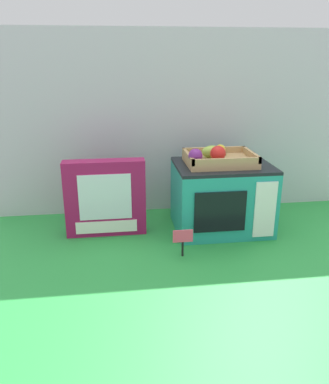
{
  "coord_description": "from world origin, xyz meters",
  "views": [
    {
      "loc": [
        -0.3,
        -1.4,
        0.66
      ],
      "look_at": [
        -0.11,
        0.02,
        0.16
      ],
      "focal_mm": 36.5,
      "sensor_mm": 36.0,
      "label": 1
    }
  ],
  "objects_px": {
    "cookie_set_box": "(105,198)",
    "price_sign": "(183,239)",
    "food_groups_crate": "(217,158)",
    "toy_microwave": "(222,197)"
  },
  "relations": [
    {
      "from": "cookie_set_box",
      "to": "price_sign",
      "type": "xyz_separation_m",
      "value": [
        0.26,
        -0.22,
        -0.08
      ]
    },
    {
      "from": "price_sign",
      "to": "food_groups_crate",
      "type": "bearing_deg",
      "value": 51.98
    },
    {
      "from": "food_groups_crate",
      "to": "cookie_set_box",
      "type": "relative_size",
      "value": 0.85
    },
    {
      "from": "toy_microwave",
      "to": "food_groups_crate",
      "type": "bearing_deg",
      "value": -178.35
    },
    {
      "from": "toy_microwave",
      "to": "price_sign",
      "type": "bearing_deg",
      "value": -131.94
    },
    {
      "from": "toy_microwave",
      "to": "cookie_set_box",
      "type": "bearing_deg",
      "value": 179.0
    },
    {
      "from": "food_groups_crate",
      "to": "cookie_set_box",
      "type": "bearing_deg",
      "value": 178.84
    },
    {
      "from": "cookie_set_box",
      "to": "food_groups_crate",
      "type": "bearing_deg",
      "value": -1.16
    },
    {
      "from": "cookie_set_box",
      "to": "price_sign",
      "type": "relative_size",
      "value": 3.07
    },
    {
      "from": "cookie_set_box",
      "to": "price_sign",
      "type": "distance_m",
      "value": 0.36
    }
  ]
}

